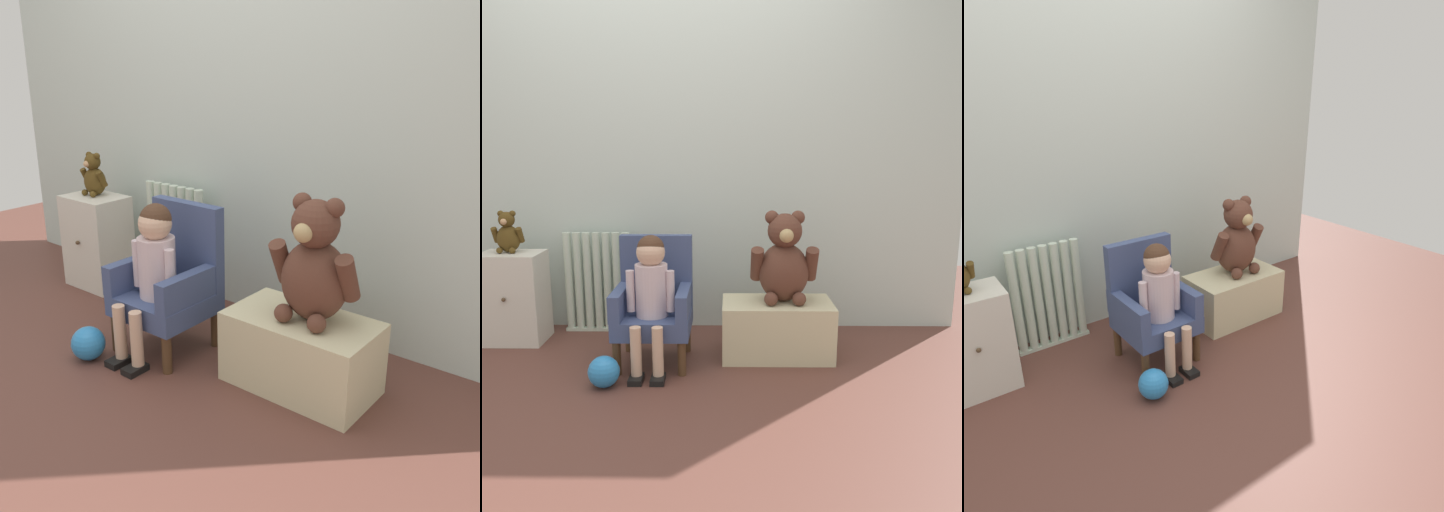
# 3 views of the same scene
# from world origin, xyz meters

# --- Properties ---
(ground_plane) EXTENTS (6.00, 6.00, 0.00)m
(ground_plane) POSITION_xyz_m (0.00, 0.00, 0.00)
(ground_plane) COLOR brown
(back_wall) EXTENTS (3.80, 0.05, 2.40)m
(back_wall) POSITION_xyz_m (0.00, 1.15, 1.20)
(back_wall) COLOR silver
(back_wall) RESTS_ON ground_plane
(radiator) EXTENTS (0.43, 0.05, 0.65)m
(radiator) POSITION_xyz_m (-0.43, 1.03, 0.32)
(radiator) COLOR silver
(radiator) RESTS_ON ground_plane
(small_dresser) EXTENTS (0.36, 0.29, 0.55)m
(small_dresser) POSITION_xyz_m (-0.90, 0.84, 0.28)
(small_dresser) COLOR silver
(small_dresser) RESTS_ON ground_plane
(child_armchair) EXTENTS (0.40, 0.39, 0.69)m
(child_armchair) POSITION_xyz_m (-0.00, 0.57, 0.32)
(child_armchair) COLOR #3D4B75
(child_armchair) RESTS_ON ground_plane
(child_figure) EXTENTS (0.25, 0.35, 0.72)m
(child_figure) POSITION_xyz_m (-0.00, 0.46, 0.47)
(child_figure) COLOR beige
(child_figure) RESTS_ON ground_plane
(low_bench) EXTENTS (0.61, 0.35, 0.32)m
(low_bench) POSITION_xyz_m (0.68, 0.63, 0.16)
(low_bench) COLOR beige
(low_bench) RESTS_ON ground_plane
(large_teddy_bear) EXTENTS (0.37, 0.26, 0.51)m
(large_teddy_bear) POSITION_xyz_m (0.72, 0.65, 0.54)
(large_teddy_bear) COLOR brown
(large_teddy_bear) RESTS_ON low_bench
(small_teddy_bear) EXTENTS (0.18, 0.13, 0.25)m
(small_teddy_bear) POSITION_xyz_m (-0.91, 0.86, 0.66)
(small_teddy_bear) COLOR #4A3614
(small_teddy_bear) RESTS_ON small_dresser
(toy_ball) EXTENTS (0.16, 0.16, 0.16)m
(toy_ball) POSITION_xyz_m (-0.21, 0.22, 0.08)
(toy_ball) COLOR #2B80C8
(toy_ball) RESTS_ON ground_plane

